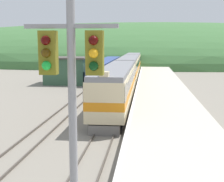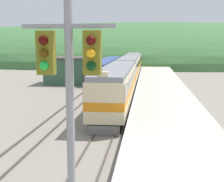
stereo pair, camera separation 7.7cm
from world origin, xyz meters
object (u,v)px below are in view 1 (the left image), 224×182
(siding_train, at_px, (112,65))
(signal_mast_main, at_px, (72,105))
(express_train_lead_car, at_px, (117,85))
(carriage_third, at_px, (134,61))
(carriage_second, at_px, (129,68))

(siding_train, height_order, signal_mast_main, signal_mast_main)
(signal_mast_main, bearing_deg, express_train_lead_car, 92.95)
(carriage_third, xyz_separation_m, siding_train, (-4.78, -6.85, -0.56))
(express_train_lead_car, height_order, signal_mast_main, signal_mast_main)
(carriage_third, bearing_deg, signal_mast_main, -88.95)
(signal_mast_main, bearing_deg, carriage_third, 91.05)
(express_train_lead_car, bearing_deg, signal_mast_main, -87.05)
(express_train_lead_car, height_order, siding_train, express_train_lead_car)
(carriage_second, xyz_separation_m, carriage_third, (0.00, 22.26, 0.00))
(siding_train, xyz_separation_m, signal_mast_main, (6.04, -61.93, 3.48))
(carriage_third, distance_m, signal_mast_main, 68.86)
(carriage_third, height_order, siding_train, carriage_third)
(express_train_lead_car, distance_m, carriage_third, 44.32)
(carriage_second, bearing_deg, signal_mast_main, -88.45)
(siding_train, bearing_deg, express_train_lead_car, -82.73)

